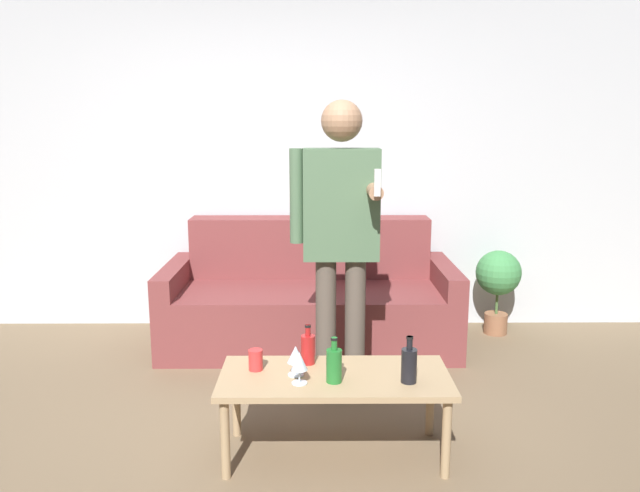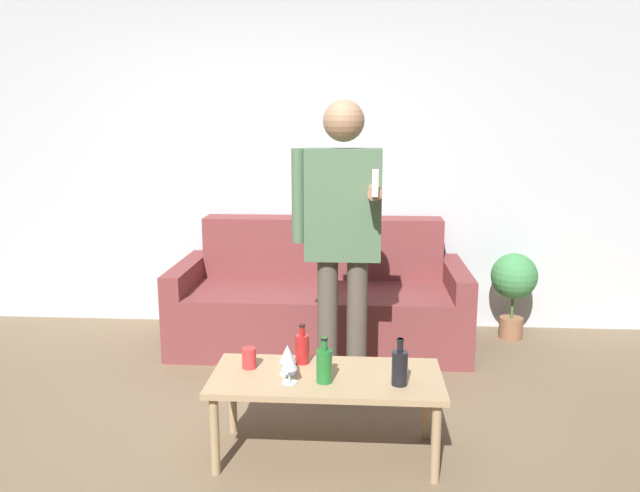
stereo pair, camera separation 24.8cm
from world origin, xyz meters
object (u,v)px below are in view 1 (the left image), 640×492
Objects in this scene: bottle_orange at (409,364)px; person_standing_front at (340,227)px; coffee_table at (335,384)px; couch at (310,300)px.

bottle_orange is 0.98m from person_standing_front.
coffee_table is at bearing 165.92° from bottle_orange.
couch is 1.19m from person_standing_front.
couch is 1.79m from bottle_orange.
couch is 1.88× the size of coffee_table.
coffee_table is at bearing -85.21° from couch.
coffee_table is 4.96× the size of bottle_orange.
bottle_orange is 0.13× the size of person_standing_front.
couch is at bearing 94.79° from coffee_table.
couch reaches higher than bottle_orange.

